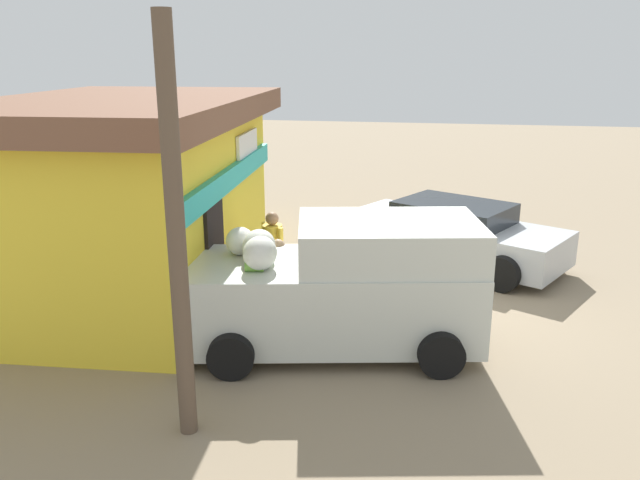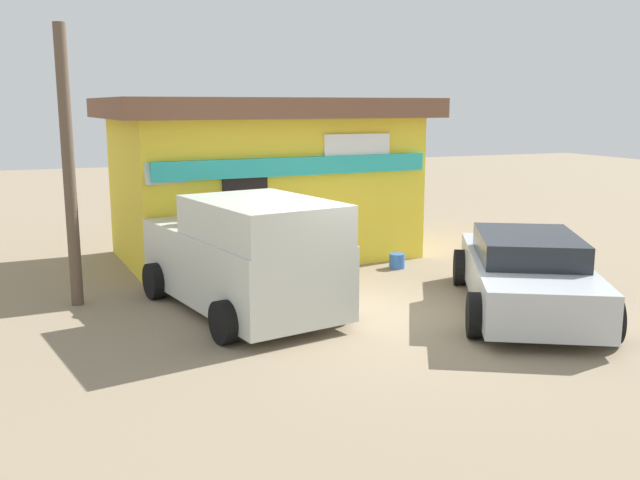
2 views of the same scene
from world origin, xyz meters
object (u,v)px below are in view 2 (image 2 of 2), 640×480
at_px(storefront_bar, 264,176).
at_px(paint_bucket, 397,261).
at_px(vendor_standing, 298,234).
at_px(unloaded_banana_pile, 168,259).
at_px(parked_sedan, 526,273).
at_px(delivery_van, 244,254).
at_px(customer_bending, 252,242).

relative_size(storefront_bar, paint_bucket, 21.78).
distance_m(vendor_standing, unloaded_banana_pile, 2.96).
bearing_deg(unloaded_banana_pile, parked_sedan, -45.23).
bearing_deg(storefront_bar, delivery_van, -111.66).
height_order(storefront_bar, parked_sedan, storefront_bar).
bearing_deg(paint_bucket, vendor_standing, -170.98).
distance_m(delivery_van, vendor_standing, 2.04).
bearing_deg(storefront_bar, customer_bending, -111.99).
distance_m(delivery_van, parked_sedan, 4.64).
xyz_separation_m(storefront_bar, paint_bucket, (2.15, -2.28, -1.64)).
bearing_deg(unloaded_banana_pile, customer_bending, -58.59).
xyz_separation_m(storefront_bar, customer_bending, (-1.08, -2.67, -0.94)).
xyz_separation_m(parked_sedan, customer_bending, (-3.78, 3.05, 0.23)).
distance_m(storefront_bar, unloaded_banana_pile, 2.85).
distance_m(parked_sedan, unloaded_banana_pile, 7.08).
distance_m(parked_sedan, vendor_standing, 4.21).
relative_size(delivery_van, parked_sedan, 0.98).
bearing_deg(delivery_van, customer_bending, 68.97).
bearing_deg(vendor_standing, storefront_bar, 86.48).
bearing_deg(customer_bending, paint_bucket, 6.82).
height_order(delivery_van, parked_sedan, delivery_van).
bearing_deg(delivery_van, vendor_standing, 44.42).
height_order(delivery_van, unloaded_banana_pile, delivery_van).
height_order(parked_sedan, customer_bending, customer_bending).
xyz_separation_m(delivery_van, paint_bucket, (3.77, 1.79, -0.81)).
bearing_deg(paint_bucket, delivery_van, -154.56).
bearing_deg(vendor_standing, parked_sedan, -46.98).
height_order(unloaded_banana_pile, paint_bucket, unloaded_banana_pile).
xyz_separation_m(delivery_van, unloaded_banana_pile, (-0.66, 3.38, -0.73)).
height_order(storefront_bar, paint_bucket, storefront_bar).
bearing_deg(delivery_van, paint_bucket, 25.44).
distance_m(delivery_van, unloaded_banana_pile, 3.52).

